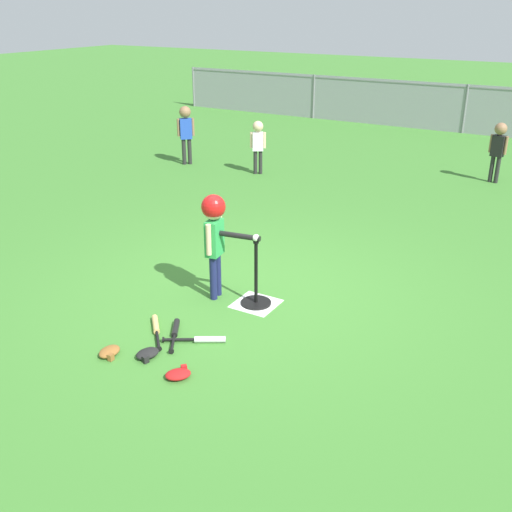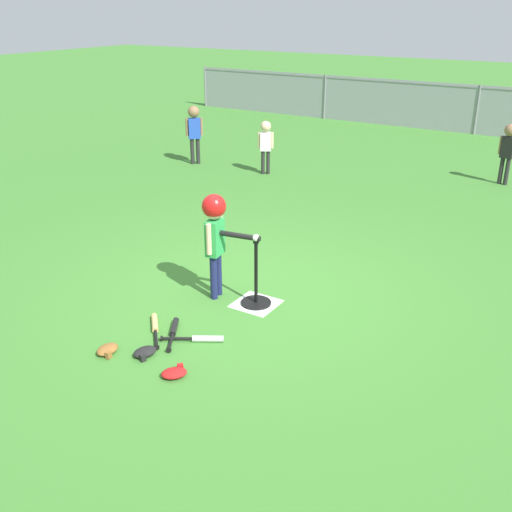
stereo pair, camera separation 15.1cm
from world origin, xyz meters
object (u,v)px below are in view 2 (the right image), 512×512
at_px(fielder_deep_left, 194,127).
at_px(glove_by_plate, 145,352).
at_px(glove_tossed_aside, 174,373).
at_px(baseball_on_tee, 256,238).
at_px(spare_bat_wood, 155,326).
at_px(fielder_deep_center, 266,140).
at_px(fielder_near_left, 508,146).
at_px(batter_child, 215,225).
at_px(spare_bat_silver, 201,339).
at_px(glove_near_bats, 107,350).
at_px(batting_tee, 256,294).
at_px(spare_bat_black, 174,330).

bearing_deg(fielder_deep_left, glove_by_plate, -56.47).
height_order(glove_by_plate, glove_tossed_aside, same).
bearing_deg(baseball_on_tee, spare_bat_wood, -119.80).
distance_m(fielder_deep_center, fielder_near_left, 4.19).
relative_size(batter_child, fielder_deep_left, 1.02).
relative_size(baseball_on_tee, spare_bat_silver, 0.14).
bearing_deg(glove_by_plate, fielder_near_left, 78.02).
relative_size(batter_child, glove_near_bats, 5.04).
distance_m(baseball_on_tee, fielder_near_left, 6.24).
xyz_separation_m(spare_bat_silver, glove_tossed_aside, (0.15, -0.58, 0.01)).
bearing_deg(fielder_near_left, batter_child, -105.57).
distance_m(spare_bat_silver, glove_tossed_aside, 0.60).
bearing_deg(batting_tee, batter_child, -171.08).
bearing_deg(spare_bat_wood, spare_bat_black, 11.39).
bearing_deg(glove_by_plate, spare_bat_wood, 119.85).
bearing_deg(fielder_deep_left, batting_tee, -46.70).
distance_m(batting_tee, glove_by_plate, 1.42).
bearing_deg(glove_near_bats, fielder_deep_left, 120.66).
height_order(batter_child, glove_tossed_aside, batter_child).
bearing_deg(spare_bat_wood, fielder_near_left, 75.54).
bearing_deg(glove_by_plate, glove_near_bats, -154.81).
bearing_deg(batting_tee, fielder_deep_left, 133.30).
relative_size(batter_child, spare_bat_wood, 2.35).
bearing_deg(fielder_near_left, glove_tossed_aside, -98.65).
bearing_deg(fielder_deep_center, glove_by_plate, -68.79).
height_order(fielder_near_left, spare_bat_silver, fielder_near_left).
distance_m(spare_bat_silver, spare_bat_black, 0.32).
bearing_deg(fielder_near_left, glove_near_bats, -104.01).
height_order(batter_child, glove_near_bats, batter_child).
distance_m(batting_tee, fielder_deep_left, 6.09).
bearing_deg(batting_tee, spare_bat_silver, -92.14).
xyz_separation_m(batting_tee, glove_tossed_aside, (0.11, -1.49, -0.08)).
xyz_separation_m(fielder_deep_left, spare_bat_wood, (3.60, -5.38, -0.69)).
height_order(batter_child, glove_by_plate, batter_child).
xyz_separation_m(batter_child, spare_bat_black, (0.10, -0.86, -0.79)).
height_order(fielder_deep_center, glove_near_bats, fielder_deep_center).
relative_size(batting_tee, spare_bat_wood, 1.46).
xyz_separation_m(fielder_near_left, glove_tossed_aside, (-1.16, -7.60, -0.64)).
xyz_separation_m(spare_bat_black, glove_near_bats, (-0.28, -0.60, 0.01)).
xyz_separation_m(baseball_on_tee, fielder_near_left, (1.27, 6.10, -0.07)).
relative_size(fielder_deep_left, glove_by_plate, 4.37).
xyz_separation_m(baseball_on_tee, spare_bat_silver, (-0.03, -0.92, -0.72)).
bearing_deg(batter_child, fielder_deep_left, 129.58).
height_order(fielder_deep_center, spare_bat_black, fielder_deep_center).
height_order(spare_bat_silver, spare_bat_wood, same).
bearing_deg(glove_near_bats, spare_bat_black, 64.95).
distance_m(spare_bat_black, glove_near_bats, 0.66).
bearing_deg(fielder_deep_left, glove_tossed_aside, -54.13).
distance_m(fielder_deep_center, spare_bat_wood, 5.87).
bearing_deg(batting_tee, glove_tossed_aside, -85.66).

